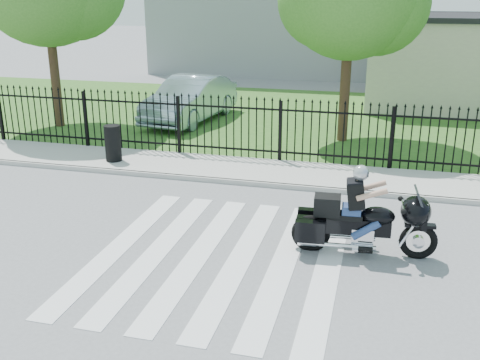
# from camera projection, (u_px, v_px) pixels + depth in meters

# --- Properties ---
(ground) EXTENTS (120.00, 120.00, 0.00)m
(ground) POSITION_uv_depth(u_px,v_px,m) (219.00, 257.00, 10.42)
(ground) COLOR slate
(ground) RESTS_ON ground
(crosswalk) EXTENTS (5.00, 5.50, 0.01)m
(crosswalk) POSITION_uv_depth(u_px,v_px,m) (219.00, 257.00, 10.41)
(crosswalk) COLOR silver
(crosswalk) RESTS_ON ground
(sidewalk) EXTENTS (40.00, 2.00, 0.12)m
(sidewalk) POSITION_uv_depth(u_px,v_px,m) (272.00, 172.00, 14.97)
(sidewalk) COLOR #ADAAA3
(sidewalk) RESTS_ON ground
(curb) EXTENTS (40.00, 0.12, 0.12)m
(curb) POSITION_uv_depth(u_px,v_px,m) (265.00, 184.00, 14.06)
(curb) COLOR #ADAAA3
(curb) RESTS_ON ground
(grass_strip) EXTENTS (40.00, 12.00, 0.02)m
(grass_strip) POSITION_uv_depth(u_px,v_px,m) (309.00, 118.00, 21.39)
(grass_strip) COLOR #27571D
(grass_strip) RESTS_ON ground
(iron_fence) EXTENTS (26.00, 0.04, 1.80)m
(iron_fence) POSITION_uv_depth(u_px,v_px,m) (280.00, 133.00, 15.61)
(iron_fence) COLOR black
(iron_fence) RESTS_ON ground
(motorcycle_rider) EXTENTS (2.68, 0.92, 1.77)m
(motorcycle_rider) POSITION_uv_depth(u_px,v_px,m) (361.00, 218.00, 10.33)
(motorcycle_rider) COLOR black
(motorcycle_rider) RESTS_ON ground
(parked_car) EXTENTS (2.36, 5.11, 1.62)m
(parked_car) POSITION_uv_depth(u_px,v_px,m) (190.00, 99.00, 20.67)
(parked_car) COLOR #90A9B6
(parked_car) RESTS_ON grass_strip
(litter_bin) EXTENTS (0.47, 0.47, 1.01)m
(litter_bin) POSITION_uv_depth(u_px,v_px,m) (113.00, 143.00, 15.63)
(litter_bin) COLOR black
(litter_bin) RESTS_ON sidewalk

